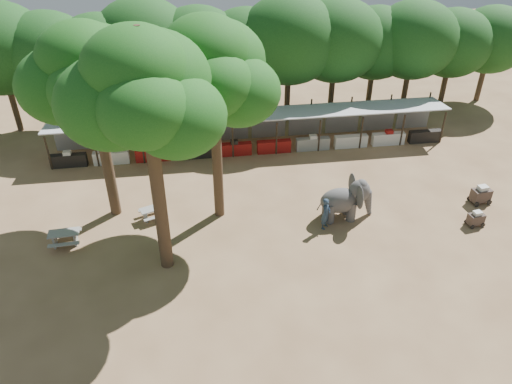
{
  "coord_description": "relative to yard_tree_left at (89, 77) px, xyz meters",
  "views": [
    {
      "loc": [
        -4.22,
        -17.68,
        17.15
      ],
      "look_at": [
        -1.0,
        5.0,
        2.0
      ],
      "focal_mm": 35.0,
      "sensor_mm": 36.0,
      "label": 1
    }
  ],
  "objects": [
    {
      "name": "cart_front",
      "position": [
        20.33,
        -4.29,
        -7.74
      ],
      "size": [
        1.04,
        0.76,
        0.94
      ],
      "rotation": [
        0.0,
        0.0,
        0.14
      ],
      "color": "#362823",
      "rests_on": "ground"
    },
    {
      "name": "ground",
      "position": [
        9.13,
        -7.19,
        -8.2
      ],
      "size": [
        100.0,
        100.0,
        0.0
      ],
      "primitive_type": "plane",
      "color": "brown",
      "rests_on": "ground"
    },
    {
      "name": "yard_tree_back",
      "position": [
        6.0,
        -1.0,
        0.34
      ],
      "size": [
        7.1,
        6.9,
        11.36
      ],
      "color": "#332316",
      "rests_on": "ground"
    },
    {
      "name": "elephant",
      "position": [
        13.27,
        -2.49,
        -6.98
      ],
      "size": [
        3.17,
        2.45,
        2.44
      ],
      "rotation": [
        0.0,
        0.0,
        0.01
      ],
      "color": "#413F3F",
      "rests_on": "ground"
    },
    {
      "name": "picnic_table_near",
      "position": [
        -2.26,
        -2.8,
        -7.67
      ],
      "size": [
        1.69,
        1.54,
        0.8
      ],
      "rotation": [
        0.0,
        0.0,
        0.06
      ],
      "color": "gray",
      "rests_on": "ground"
    },
    {
      "name": "cart_back",
      "position": [
        21.74,
        -2.22,
        -7.62
      ],
      "size": [
        1.29,
        0.93,
        1.17
      ],
      "rotation": [
        0.0,
        0.0,
        0.13
      ],
      "color": "#362823",
      "rests_on": "ground"
    },
    {
      "name": "picnic_table_far",
      "position": [
        2.32,
        -1.06,
        -7.74
      ],
      "size": [
        1.77,
        1.69,
        0.71
      ],
      "rotation": [
        0.0,
        0.0,
        0.36
      ],
      "color": "gray",
      "rests_on": "ground"
    },
    {
      "name": "backdrop_trees",
      "position": [
        9.13,
        11.81,
        -2.69
      ],
      "size": [
        46.46,
        5.95,
        8.33
      ],
      "color": "#332316",
      "rests_on": "ground"
    },
    {
      "name": "yard_tree_center",
      "position": [
        3.0,
        -5.0,
        1.01
      ],
      "size": [
        7.1,
        6.9,
        12.04
      ],
      "color": "#332316",
      "rests_on": "ground"
    },
    {
      "name": "vendor_stalls",
      "position": [
        9.13,
        6.65,
        -7.02
      ],
      "size": [
        28.0,
        2.99,
        2.8
      ],
      "color": "#ADAFB5",
      "rests_on": "ground"
    },
    {
      "name": "handler",
      "position": [
        11.88,
        -3.31,
        -7.25
      ],
      "size": [
        0.79,
        0.82,
        1.91
      ],
      "primitive_type": "imported",
      "rotation": [
        0.0,
        0.0,
        0.9
      ],
      "color": "#26384C",
      "rests_on": "ground"
    },
    {
      "name": "yard_tree_left",
      "position": [
        0.0,
        0.0,
        0.0
      ],
      "size": [
        7.1,
        6.9,
        11.02
      ],
      "color": "#332316",
      "rests_on": "ground"
    }
  ]
}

